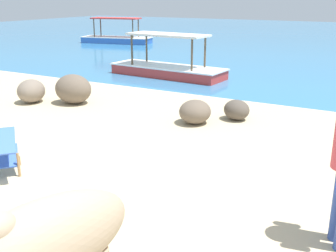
{
  "coord_description": "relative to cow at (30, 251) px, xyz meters",
  "views": [
    {
      "loc": [
        3.23,
        -2.12,
        2.41
      ],
      "look_at": [
        0.38,
        3.0,
        0.55
      ],
      "focal_mm": 44.2,
      "sensor_mm": 36.0,
      "label": 1
    }
  ],
  "objects": [
    {
      "name": "boat_blue",
      "position": [
        -11.07,
        16.26,
        -0.48
      ],
      "size": [
        3.83,
        1.88,
        1.29
      ],
      "rotation": [
        0.0,
        0.0,
        3.35
      ],
      "color": "#3866B7",
      "rests_on": "water_surface"
    },
    {
      "name": "water_surface",
      "position": [
        -1.26,
        22.48,
        -0.77
      ],
      "size": [
        60.0,
        36.0,
        0.03
      ],
      "primitive_type": "cube",
      "color": "teal",
      "rests_on": "ground"
    },
    {
      "name": "shore_rock_medium",
      "position": [
        -4.39,
        5.36,
        -0.4
      ],
      "size": [
        0.88,
        0.73,
        0.67
      ],
      "primitive_type": "ellipsoid",
      "rotation": [
        0.0,
        0.0,
        3.13
      ],
      "color": "#6B5B4C",
      "rests_on": "sand_beach"
    },
    {
      "name": "shore_rock_large",
      "position": [
        -1.3,
        5.31,
        -0.5
      ],
      "size": [
        0.69,
        0.73,
        0.46
      ],
      "primitive_type": "ellipsoid",
      "rotation": [
        0.0,
        0.0,
        1.7
      ],
      "color": "#6B5B4C",
      "rests_on": "sand_beach"
    },
    {
      "name": "cow",
      "position": [
        0.0,
        0.0,
        0.0
      ],
      "size": [
        0.88,
        1.98,
        1.1
      ],
      "rotation": [
        0.0,
        0.0,
        4.5
      ],
      "color": "tan",
      "rests_on": "sand_beach"
    },
    {
      "name": "shore_rock_flat",
      "position": [
        -0.68,
        5.93,
        -0.53
      ],
      "size": [
        0.73,
        0.71,
        0.4
      ],
      "primitive_type": "ellipsoid",
      "rotation": [
        0.0,
        0.0,
        2.53
      ],
      "color": "brown",
      "rests_on": "sand_beach"
    },
    {
      "name": "boat_red",
      "position": [
        -4.2,
        9.43,
        -0.48
      ],
      "size": [
        3.75,
        1.43,
        1.29
      ],
      "rotation": [
        0.0,
        0.0,
        3.06
      ],
      "color": "#C63833",
      "rests_on": "water_surface"
    },
    {
      "name": "shore_rock_small",
      "position": [
        -5.3,
        4.95,
        -0.46
      ],
      "size": [
        0.86,
        0.9,
        0.53
      ],
      "primitive_type": "ellipsoid",
      "rotation": [
        0.0,
        0.0,
        2.02
      ],
      "color": "gray",
      "rests_on": "sand_beach"
    }
  ]
}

